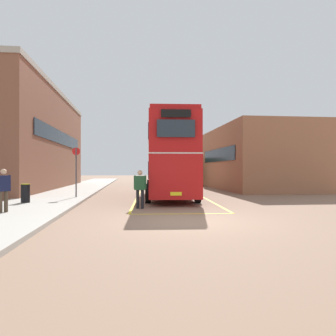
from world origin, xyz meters
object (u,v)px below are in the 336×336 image
at_px(pedestrian_waiting_near, 3,187).
at_px(single_deck_bus, 178,170).
at_px(double_decker_bus, 169,157).
at_px(pedestrian_boarding, 140,186).
at_px(bus_stop_sign, 76,167).
at_px(litter_bin, 25,193).

bearing_deg(pedestrian_waiting_near, single_deck_bus, 68.68).
height_order(double_decker_bus, pedestrian_waiting_near, double_decker_bus).
bearing_deg(pedestrian_boarding, bus_stop_sign, 127.28).
height_order(pedestrian_waiting_near, bus_stop_sign, bus_stop_sign).
xyz_separation_m(double_decker_bus, litter_bin, (-7.39, -3.67, -1.92)).
height_order(double_decker_bus, bus_stop_sign, double_decker_bus).
distance_m(single_deck_bus, bus_stop_sign, 21.62).
xyz_separation_m(pedestrian_waiting_near, bus_stop_sign, (1.54, 6.46, 0.78)).
relative_size(pedestrian_boarding, pedestrian_waiting_near, 1.05).
bearing_deg(pedestrian_waiting_near, litter_bin, 95.51).
xyz_separation_m(pedestrian_waiting_near, litter_bin, (-0.35, 3.59, -0.47)).
distance_m(double_decker_bus, pedestrian_waiting_near, 10.22).
relative_size(single_deck_bus, pedestrian_boarding, 5.80).
height_order(single_deck_bus, pedestrian_waiting_near, single_deck_bus).
height_order(pedestrian_boarding, bus_stop_sign, bus_stop_sign).
xyz_separation_m(pedestrian_boarding, pedestrian_waiting_near, (-5.11, -1.78, 0.08)).
bearing_deg(pedestrian_boarding, litter_bin, 161.62).
bearing_deg(pedestrian_boarding, double_decker_bus, 70.54).
xyz_separation_m(pedestrian_boarding, litter_bin, (-5.45, 1.81, -0.39)).
bearing_deg(litter_bin, pedestrian_boarding, -18.38).
bearing_deg(litter_bin, double_decker_bus, 26.40).
bearing_deg(bus_stop_sign, litter_bin, -123.42).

